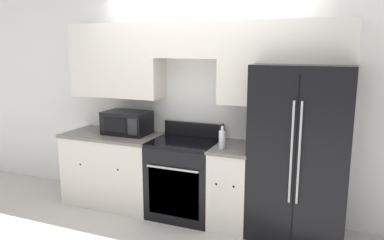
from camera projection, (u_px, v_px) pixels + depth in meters
The scene contains 8 objects.
ground_plane at pixel (181, 227), 4.07m from camera, with size 12.00×12.00×0.00m, color beige.
wall_back at pixel (201, 85), 4.31m from camera, with size 8.00×0.39×2.60m.
lower_cabinets_left at pixel (114, 168), 4.66m from camera, with size 1.19×0.64×0.88m.
lower_cabinets_right at pixel (233, 185), 4.09m from camera, with size 0.43×0.64×0.88m.
oven_range at pixel (185, 178), 4.30m from camera, with size 0.75×0.65×1.04m.
refrigerator at pixel (300, 152), 3.80m from camera, with size 0.95×0.76×1.77m.
microwave at pixel (127, 123), 4.54m from camera, with size 0.54×0.37×0.28m.
bottle at pixel (222, 139), 3.90m from camera, with size 0.07×0.07×0.26m.
Camera 1 is at (1.54, -3.44, 1.94)m, focal length 35.00 mm.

